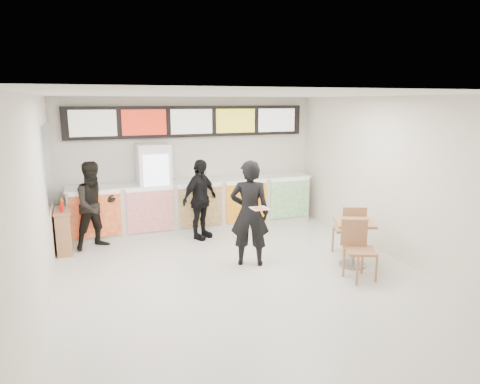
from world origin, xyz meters
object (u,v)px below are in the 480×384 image
customer_main (250,213)px  customer_left (95,205)px  customer_mid (200,199)px  service_counter (196,205)px  cafe_table (354,235)px  drinks_fridge (155,189)px  condiment_ledge (64,230)px

customer_main → customer_left: (-2.55, 1.93, -0.08)m
customer_main → customer_mid: bearing=-52.2°
service_counter → customer_main: bearing=-82.4°
customer_left → cafe_table: (4.25, -2.65, -0.30)m
cafe_table → drinks_fridge: bearing=156.8°
condiment_ledge → customer_main: bearing=-30.7°
cafe_table → service_counter: bearing=146.5°
drinks_fridge → customer_left: size_ratio=1.14×
customer_left → condiment_ledge: bearing=163.8°
customer_main → customer_mid: 1.82m
service_counter → drinks_fridge: drinks_fridge is taller
customer_left → service_counter: bearing=-7.7°
service_counter → condiment_ledge: bearing=-168.0°
drinks_fridge → cafe_table: bearing=-47.2°
customer_left → condiment_ledge: size_ratio=1.73×
customer_left → condiment_ledge: (-0.60, -0.06, -0.44)m
customer_main → condiment_ledge: (-3.15, 1.87, -0.52)m
condiment_ledge → customer_mid: bearing=-2.2°
customer_main → cafe_table: (1.71, -0.72, -0.38)m
customer_mid → cafe_table: 3.29m
customer_left → cafe_table: customer_left is taller
customer_mid → drinks_fridge: bearing=105.1°
customer_main → condiment_ledge: bearing=-6.7°
service_counter → customer_main: size_ratio=2.91×
customer_mid → condiment_ledge: customer_mid is taller
drinks_fridge → customer_mid: (0.83, -0.72, -0.14)m
customer_main → cafe_table: customer_main is taller
drinks_fridge → cafe_table: (2.97, -3.21, -0.43)m
drinks_fridge → condiment_ledge: (-1.88, -0.61, -0.57)m
drinks_fridge → condiment_ledge: bearing=-162.0°
customer_mid → cafe_table: customer_mid is taller
drinks_fridge → customer_main: (1.27, -2.49, -0.05)m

